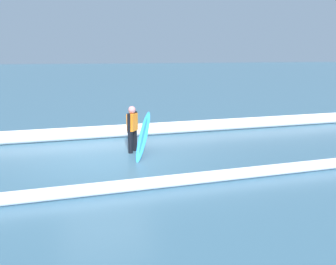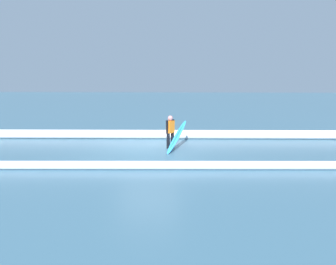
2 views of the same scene
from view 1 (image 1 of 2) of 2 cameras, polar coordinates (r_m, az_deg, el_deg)
ground_plane at (r=10.35m, az=-9.93°, el=-4.05°), size 161.26×161.26×0.00m
surfer at (r=10.77m, az=-5.57°, el=0.92°), size 0.36×0.57×1.37m
surfboard at (r=10.66m, az=-3.85°, el=-0.43°), size 0.88×1.95×1.10m
wave_crest_foreground at (r=13.35m, az=2.12°, el=0.84°), size 25.96×2.16×0.43m
wave_crest_midground at (r=7.84m, az=-8.49°, el=-8.41°), size 19.78×1.83×0.27m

